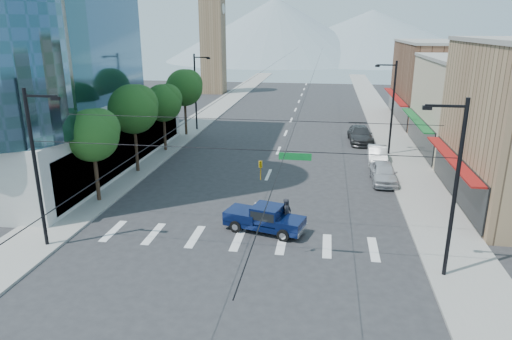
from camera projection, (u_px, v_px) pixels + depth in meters
The scene contains 20 objects.
ground at pixel (236, 252), 25.41m from camera, with size 160.00×160.00×0.00m, color #28282B.
sidewalk_left at pixel (208, 114), 64.84m from camera, with size 4.00×120.00×0.15m, color gray.
sidewalk_right at pixel (381, 119), 61.32m from camera, with size 4.00×120.00×0.15m, color gray.
shop_mid at pixel (489, 108), 43.74m from camera, with size 12.00×14.00×9.00m, color tan.
shop_far at pixel (448, 83), 58.67m from camera, with size 12.00×18.00×10.00m, color brown.
clock_tower at pixel (213, 34), 83.05m from camera, with size 4.80×4.80×20.40m.
mountain_left at pixel (276, 29), 165.65m from camera, with size 80.00×80.00×22.00m, color gray.
mountain_right at pixel (371, 35), 170.54m from camera, with size 90.00×90.00×18.00m, color gray.
tree_near at pixel (94, 133), 31.28m from camera, with size 3.65×3.64×6.71m.
tree_midnear at pixel (135, 108), 37.69m from camera, with size 4.09×4.09×7.52m.
tree_midfar at pixel (164, 102), 44.47m from camera, with size 3.65×3.64×6.71m.
tree_far at pixel (186, 87), 50.88m from camera, with size 4.09×4.09×7.52m.
signal_rig at pixel (235, 179), 23.04m from camera, with size 21.80×0.20×9.00m.
lamp_pole_nw at pixel (196, 89), 53.76m from camera, with size 2.00×0.25×9.00m.
lamp_pole_ne at pixel (391, 105), 43.09m from camera, with size 2.00×0.25×9.00m.
pickup_truck at pixel (264, 218), 27.75m from camera, with size 5.22×2.96×1.68m.
pedestrian at pixel (287, 214), 27.98m from camera, with size 0.73×0.48×2.01m, color black.
parked_car_near at pixel (384, 173), 36.50m from camera, with size 1.95×4.84×1.65m, color silver.
parked_car_mid at pixel (377, 155), 41.75m from camera, with size 1.63×4.69×1.54m, color silver.
parked_car_far at pixel (360, 135), 49.17m from camera, with size 2.39×5.87×1.70m, color #303133.
Camera 1 is at (4.60, -22.42, 12.01)m, focal length 32.00 mm.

